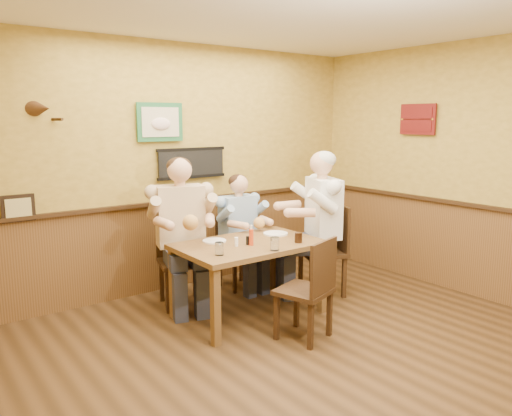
{
  "coord_description": "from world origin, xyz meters",
  "views": [
    {
      "loc": [
        -2.67,
        -2.62,
        1.95
      ],
      "look_at": [
        0.18,
        1.21,
        1.1
      ],
      "focal_mm": 35.0,
      "sensor_mm": 36.0,
      "label": 1
    }
  ],
  "objects": [
    {
      "name": "water_glass_mid",
      "position": [
        0.15,
        0.88,
        0.81
      ],
      "size": [
        0.11,
        0.11,
        0.13
      ],
      "primitive_type": "cylinder",
      "rotation": [
        0.0,
        0.0,
        -0.4
      ],
      "color": "white",
      "rests_on": "dining_table"
    },
    {
      "name": "plate_far_right",
      "position": [
        0.57,
        1.39,
        0.76
      ],
      "size": [
        0.32,
        0.32,
        0.02
      ],
      "primitive_type": "cylinder",
      "rotation": [
        0.0,
        0.0,
        -0.26
      ],
      "color": "white",
      "rests_on": "dining_table"
    },
    {
      "name": "diner_white_elder",
      "position": [
        1.17,
        1.28,
        0.72
      ],
      "size": [
        0.88,
        0.88,
        1.45
      ],
      "primitive_type": null,
      "rotation": [
        0.0,
        0.0,
        -1.98
      ],
      "color": "white",
      "rests_on": "ground"
    },
    {
      "name": "dining_table",
      "position": [
        0.13,
        1.26,
        0.66
      ],
      "size": [
        1.4,
        0.9,
        0.75
      ],
      "color": "brown",
      "rests_on": "ground"
    },
    {
      "name": "hot_sauce_bottle",
      "position": [
        0.09,
        1.17,
        0.84
      ],
      "size": [
        0.06,
        0.06,
        0.18
      ],
      "primitive_type": "cylinder",
      "rotation": [
        0.0,
        0.0,
        0.43
      ],
      "color": "red",
      "rests_on": "dining_table"
    },
    {
      "name": "salt_shaker",
      "position": [
        -0.05,
        1.22,
        0.79
      ],
      "size": [
        0.04,
        0.04,
        0.09
      ],
      "primitive_type": "cylinder",
      "rotation": [
        0.0,
        0.0,
        0.05
      ],
      "color": "white",
      "rests_on": "dining_table"
    },
    {
      "name": "pepper_shaker",
      "position": [
        0.08,
        1.2,
        0.79
      ],
      "size": [
        0.04,
        0.04,
        0.08
      ],
      "primitive_type": "cylinder",
      "rotation": [
        0.0,
        0.0,
        0.16
      ],
      "color": "black",
      "rests_on": "dining_table"
    },
    {
      "name": "diner_blue_polo",
      "position": [
        0.53,
        2.03,
        0.6
      ],
      "size": [
        0.56,
        0.56,
        1.2
      ],
      "primitive_type": null,
      "rotation": [
        0.0,
        0.0,
        0.01
      ],
      "color": "#86A5C9",
      "rests_on": "ground"
    },
    {
      "name": "cola_tumbler",
      "position": [
        0.53,
        0.97,
        0.8
      ],
      "size": [
        0.08,
        0.08,
        0.1
      ],
      "primitive_type": "cylinder",
      "rotation": [
        0.0,
        0.0,
        -0.02
      ],
      "color": "black",
      "rests_on": "dining_table"
    },
    {
      "name": "water_glass_left",
      "position": [
        -0.35,
        1.05,
        0.81
      ],
      "size": [
        0.09,
        0.09,
        0.12
      ],
      "primitive_type": "cylinder",
      "rotation": [
        0.0,
        0.0,
        -0.18
      ],
      "color": "silver",
      "rests_on": "dining_table"
    },
    {
      "name": "chair_near_side",
      "position": [
        0.21,
        0.54,
        0.46
      ],
      "size": [
        0.54,
        0.54,
        0.93
      ],
      "primitive_type": null,
      "rotation": [
        0.0,
        0.0,
        3.45
      ],
      "color": "#342110",
      "rests_on": "ground"
    },
    {
      "name": "plate_far_left",
      "position": [
        -0.12,
        1.5,
        0.76
      ],
      "size": [
        0.24,
        0.24,
        0.02
      ],
      "primitive_type": "cylinder",
      "rotation": [
        0.0,
        0.0,
        -0.04
      ],
      "color": "white",
      "rests_on": "dining_table"
    },
    {
      "name": "diner_tan_shirt",
      "position": [
        -0.27,
        1.91,
        0.71
      ],
      "size": [
        0.81,
        0.81,
        1.41
      ],
      "primitive_type": null,
      "rotation": [
        0.0,
        0.0,
        -0.29
      ],
      "color": "beige",
      "rests_on": "ground"
    },
    {
      "name": "chair_back_left",
      "position": [
        -0.27,
        1.91,
        0.49
      ],
      "size": [
        0.57,
        0.57,
        0.99
      ],
      "primitive_type": null,
      "rotation": [
        0.0,
        0.0,
        -0.29
      ],
      "color": "#342110",
      "rests_on": "ground"
    },
    {
      "name": "chair_right_end",
      "position": [
        1.17,
        1.28,
        0.51
      ],
      "size": [
        0.61,
        0.61,
        1.01
      ],
      "primitive_type": null,
      "rotation": [
        0.0,
        0.0,
        -1.98
      ],
      "color": "#342110",
      "rests_on": "ground"
    },
    {
      "name": "room",
      "position": [
        0.13,
        0.17,
        1.69
      ],
      "size": [
        5.02,
        5.03,
        2.81
      ],
      "color": "#32200F",
      "rests_on": "ground"
    },
    {
      "name": "chair_back_right",
      "position": [
        0.53,
        2.03,
        0.42
      ],
      "size": [
        0.39,
        0.39,
        0.84
      ],
      "primitive_type": null,
      "rotation": [
        0.0,
        0.0,
        0.01
      ],
      "color": "#342110",
      "rests_on": "ground"
    }
  ]
}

